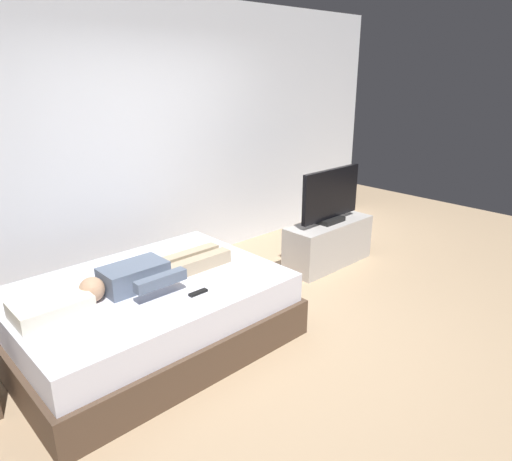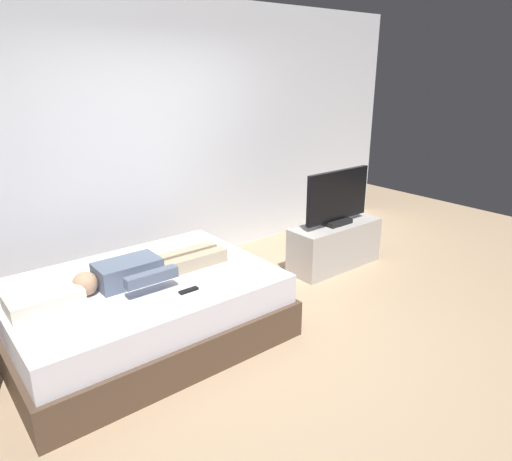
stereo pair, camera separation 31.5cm
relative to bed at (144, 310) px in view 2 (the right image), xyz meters
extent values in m
plane|color=tan|center=(0.77, -0.55, -0.26)|extent=(10.00, 10.00, 0.00)
cube|color=silver|center=(1.17, 1.30, 1.14)|extent=(6.40, 0.10, 2.80)
cube|color=brown|center=(0.00, 0.00, -0.11)|extent=(2.08, 1.50, 0.30)
cube|color=white|center=(0.00, 0.00, 0.16)|extent=(2.00, 1.42, 0.24)
cube|color=silver|center=(-0.72, 0.00, 0.34)|extent=(0.48, 0.34, 0.12)
cube|color=slate|center=(-0.10, 0.00, 0.37)|extent=(0.48, 0.28, 0.18)
sphere|color=tan|center=(-0.43, 0.00, 0.37)|extent=(0.18, 0.18, 0.18)
cube|color=tan|center=(0.44, -0.08, 0.33)|extent=(0.60, 0.11, 0.11)
cube|color=tan|center=(0.44, 0.08, 0.33)|extent=(0.60, 0.11, 0.11)
cube|color=slate|center=(-0.04, -0.28, 0.41)|extent=(0.40, 0.08, 0.08)
cube|color=black|center=(0.18, -0.42, 0.29)|extent=(0.15, 0.04, 0.02)
cube|color=#B7B2AD|center=(2.32, 0.05, -0.01)|extent=(1.10, 0.40, 0.50)
cube|color=black|center=(2.32, 0.05, 0.26)|extent=(0.32, 0.20, 0.05)
cube|color=black|center=(2.32, 0.05, 0.56)|extent=(0.88, 0.05, 0.54)
camera|label=1|loc=(-1.62, -2.95, 1.84)|focal=32.77mm
camera|label=2|loc=(-1.38, -3.16, 1.84)|focal=32.77mm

